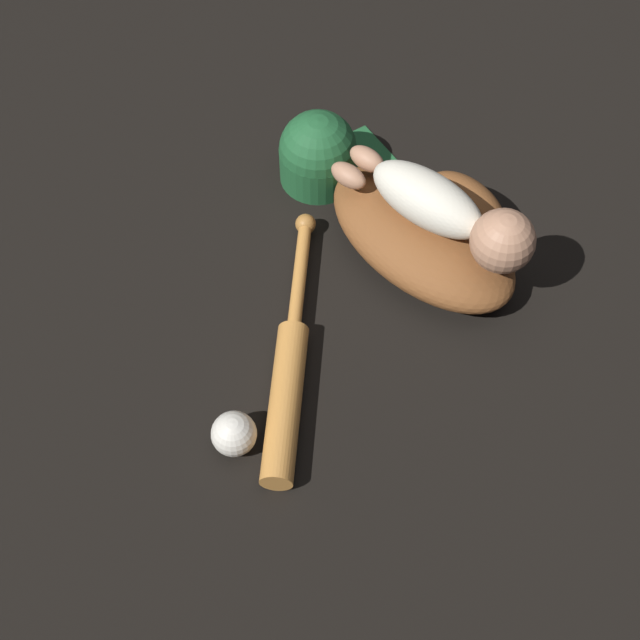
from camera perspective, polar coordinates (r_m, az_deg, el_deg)
The scene contains 6 objects.
ground_plane at distance 1.57m, azimuth 7.91°, elevation 4.55°, with size 6.00×6.00×0.00m, color black.
baseball_glove at distance 1.53m, azimuth 6.97°, elevation 5.69°, with size 0.42×0.31×0.10m.
baby_figure at distance 1.43m, azimuth 8.29°, elevation 6.86°, with size 0.37×0.13×0.10m.
baseball_bat at distance 1.39m, azimuth -2.02°, elevation -3.39°, with size 0.28×0.45×0.05m.
baseball at distance 1.33m, azimuth -5.53°, elevation -7.26°, with size 0.07×0.07×0.07m.
baseball_cap at distance 1.63m, azimuth -0.07°, elevation 10.58°, with size 0.18×0.23×0.14m.
Camera 1 is at (0.35, -0.92, 1.23)m, focal length 50.00 mm.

